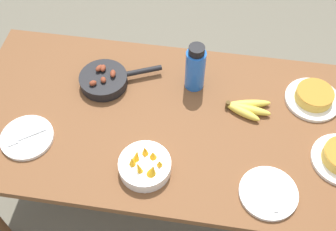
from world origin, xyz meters
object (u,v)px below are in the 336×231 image
banana_bunch (246,108)px  frittata_plate_center (314,97)px  skillet (105,80)px  water_bottle (195,68)px  fruit_bowl_mango (145,165)px  empty_plate_far_left (268,193)px  empty_plate_near_front (27,137)px

banana_bunch → frittata_plate_center: 0.30m
skillet → water_bottle: 0.40m
fruit_bowl_mango → banana_bunch: bearing=43.0°
banana_bunch → empty_plate_far_left: 0.39m
empty_plate_far_left → water_bottle: bearing=124.5°
skillet → empty_plate_near_front: size_ratio=1.65×
skillet → fruit_bowl_mango: size_ratio=1.75×
water_bottle → banana_bunch: bearing=-25.3°
fruit_bowl_mango → skillet: bearing=122.6°
empty_plate_far_left → empty_plate_near_front: bearing=174.2°
frittata_plate_center → empty_plate_far_left: size_ratio=1.08×
skillet → fruit_bowl_mango: fruit_bowl_mango is taller
banana_bunch → empty_plate_near_front: (-0.87, -0.28, -0.01)m
empty_plate_far_left → fruit_bowl_mango: fruit_bowl_mango is taller
frittata_plate_center → fruit_bowl_mango: 0.79m
frittata_plate_center → water_bottle: water_bottle is taller
skillet → frittata_plate_center: skillet is taller
banana_bunch → water_bottle: (-0.24, 0.11, 0.09)m
skillet → empty_plate_near_front: skillet is taller
banana_bunch → empty_plate_near_front: size_ratio=0.93×
fruit_bowl_mango → empty_plate_far_left: bearing=-3.8°
banana_bunch → fruit_bowl_mango: (-0.37, -0.35, 0.01)m
banana_bunch → empty_plate_far_left: size_ratio=0.91×
empty_plate_far_left → water_bottle: (-0.34, 0.49, 0.10)m
fruit_bowl_mango → water_bottle: bearing=73.4°
empty_plate_near_front → skillet: bearing=53.7°
skillet → fruit_bowl_mango: (0.26, -0.40, 0.00)m
banana_bunch → water_bottle: water_bottle is taller
skillet → water_bottle: size_ratio=1.52×
frittata_plate_center → skillet: bearing=-177.2°
banana_bunch → skillet: bearing=175.0°
empty_plate_near_front → fruit_bowl_mango: bearing=-7.6°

